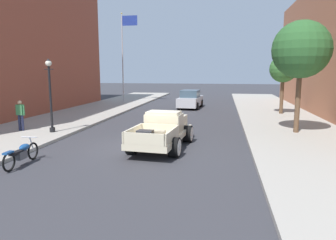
% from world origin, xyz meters
% --- Properties ---
extents(ground_plane, '(140.00, 140.00, 0.00)m').
position_xyz_m(ground_plane, '(0.00, 0.00, 0.00)').
color(ground_plane, '#333338').
extents(sidewalk_left, '(5.50, 64.00, 0.15)m').
position_xyz_m(sidewalk_left, '(-7.25, 0.00, 0.07)').
color(sidewalk_left, '#9E998E').
rests_on(sidewalk_left, ground).
extents(sidewalk_right, '(5.50, 64.00, 0.15)m').
position_xyz_m(sidewalk_right, '(7.25, 0.00, 0.07)').
color(sidewalk_right, '#9E998E').
rests_on(sidewalk_right, ground).
extents(hotrod_truck_cream, '(2.44, 5.03, 1.58)m').
position_xyz_m(hotrod_truck_cream, '(0.72, 0.39, 0.75)').
color(hotrod_truck_cream, beige).
rests_on(hotrod_truck_cream, ground).
extents(motorcycle_parked, '(0.62, 2.12, 0.93)m').
position_xyz_m(motorcycle_parked, '(-3.75, -3.29, 0.44)').
color(motorcycle_parked, black).
rests_on(motorcycle_parked, ground).
extents(car_background_silver, '(2.12, 4.42, 1.65)m').
position_xyz_m(car_background_silver, '(0.36, 15.08, 0.77)').
color(car_background_silver, '#B7B7BC').
rests_on(car_background_silver, ground).
extents(pedestrian_sidewalk_left, '(0.53, 0.22, 1.65)m').
position_xyz_m(pedestrian_sidewalk_left, '(-7.45, 1.89, 1.09)').
color(pedestrian_sidewalk_left, '#232847').
rests_on(pedestrian_sidewalk_left, sidewalk_left).
extents(street_lamp_near, '(0.50, 0.32, 3.85)m').
position_xyz_m(street_lamp_near, '(-5.57, 1.82, 2.39)').
color(street_lamp_near, black).
rests_on(street_lamp_near, sidewalk_left).
extents(flagpole, '(1.74, 0.16, 9.16)m').
position_xyz_m(flagpole, '(-7.04, 18.84, 5.77)').
color(flagpole, '#B2B2B7').
rests_on(flagpole, sidewalk_left).
extents(street_tree_nearest, '(2.93, 2.93, 5.75)m').
position_xyz_m(street_tree_nearest, '(7.15, 4.05, 4.41)').
color(street_tree_nearest, brown).
rests_on(street_tree_nearest, sidewalk_right).
extents(street_tree_second, '(2.02, 2.02, 4.37)m').
position_xyz_m(street_tree_second, '(7.68, 11.53, 3.47)').
color(street_tree_second, brown).
rests_on(street_tree_second, sidewalk_right).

